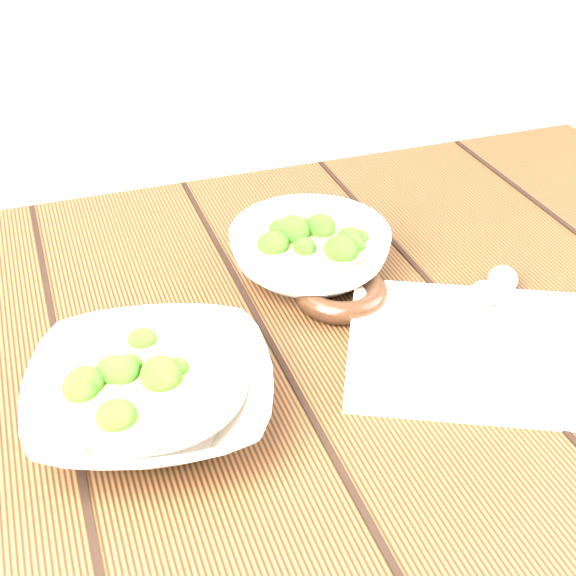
{
  "coord_description": "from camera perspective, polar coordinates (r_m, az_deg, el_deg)",
  "views": [
    {
      "loc": [
        -0.21,
        -0.58,
        1.24
      ],
      "look_at": [
        0.0,
        0.04,
        0.8
      ],
      "focal_mm": 50.0,
      "sensor_mm": 36.0,
      "label": 1
    }
  ],
  "objects": [
    {
      "name": "spoon_left",
      "position": [
        0.83,
        13.24,
        -1.9
      ],
      "size": [
        0.15,
        0.17,
        0.01
      ],
      "color": "#A49F91",
      "rests_on": "napkin"
    },
    {
      "name": "trivet",
      "position": [
        0.85,
        3.82,
        -0.34
      ],
      "size": [
        0.13,
        0.13,
        0.02
      ],
      "primitive_type": "torus",
      "rotation": [
        0.0,
        0.0,
        0.35
      ],
      "color": "black",
      "rests_on": "table"
    },
    {
      "name": "spoon_right",
      "position": [
        0.86,
        14.8,
        -0.77
      ],
      "size": [
        0.14,
        0.17,
        0.01
      ],
      "color": "#A49F91",
      "rests_on": "napkin"
    },
    {
      "name": "soup_bowl_back",
      "position": [
        0.88,
        1.56,
        2.68
      ],
      "size": [
        0.21,
        0.21,
        0.06
      ],
      "color": "silver",
      "rests_on": "table"
    },
    {
      "name": "napkin",
      "position": [
        0.8,
        13.21,
        -4.21
      ],
      "size": [
        0.31,
        0.29,
        0.01
      ],
      "primitive_type": "cube",
      "rotation": [
        0.0,
        0.0,
        -0.46
      ],
      "color": "beige",
      "rests_on": "table"
    },
    {
      "name": "table",
      "position": [
        0.86,
        0.59,
        -10.72
      ],
      "size": [
        1.2,
        0.8,
        0.75
      ],
      "color": "#392110",
      "rests_on": "ground"
    },
    {
      "name": "soup_bowl_front",
      "position": [
        0.7,
        -9.72,
        -7.48
      ],
      "size": [
        0.25,
        0.25,
        0.06
      ],
      "color": "silver",
      "rests_on": "table"
    }
  ]
}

